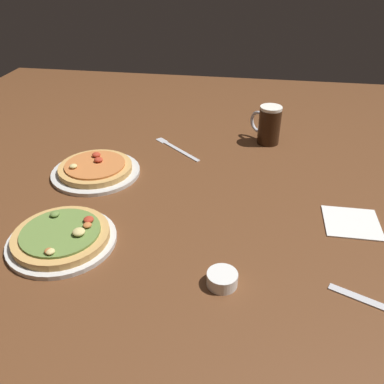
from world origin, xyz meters
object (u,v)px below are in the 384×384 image
Objects in this scene: pizza_plate_near at (62,237)px; pizza_plate_far at (96,169)px; beer_mug_dark at (268,125)px; napkin_folded at (352,222)px; fork_left at (176,148)px; ramekin_sauce at (222,279)px.

pizza_plate_far is (-0.04, 0.34, -0.00)m from pizza_plate_near.
beer_mug_dark is (0.53, 0.32, 0.05)m from pizza_plate_far.
napkin_folded is 0.65m from fork_left.
ramekin_sauce reaches higher than fork_left.
beer_mug_dark is (0.49, 0.66, 0.05)m from pizza_plate_near.
pizza_plate_near is 0.34m from pizza_plate_far.
ramekin_sauce is at bearing -43.50° from pizza_plate_far.
beer_mug_dark is at bearing 31.24° from pizza_plate_far.
napkin_folded is at bearing -33.77° from fork_left.
ramekin_sauce is at bearing -11.11° from pizza_plate_near.
pizza_plate_near is 0.41m from ramekin_sauce.
beer_mug_dark is 0.34m from fork_left.
beer_mug_dark is at bearing 115.44° from napkin_folded.
pizza_plate_near is at bearing -126.55° from beer_mug_dark.
pizza_plate_far is 0.62m from beer_mug_dark.
pizza_plate_near is at bearing -83.09° from pizza_plate_far.
beer_mug_dark reaches higher than pizza_plate_far.
beer_mug_dark is at bearing 53.45° from pizza_plate_near.
pizza_plate_near is 0.58m from fork_left.
pizza_plate_near reaches higher than napkin_folded.
fork_left is at bearing 44.82° from pizza_plate_far.
ramekin_sauce reaches higher than napkin_folded.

